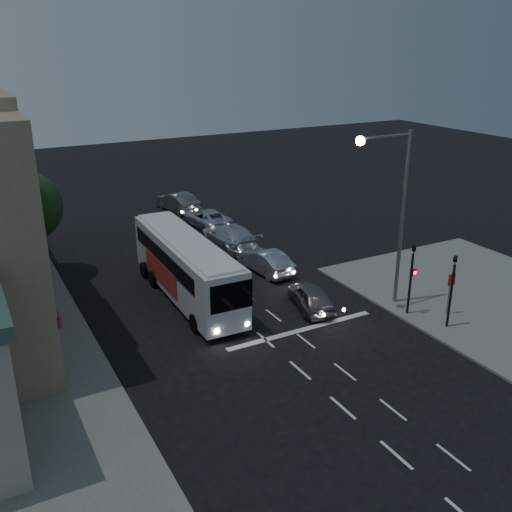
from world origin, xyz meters
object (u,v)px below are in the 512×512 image
car_extra (178,202)px  street_tree (26,204)px  streetlight (394,200)px  tour_bus (186,266)px  traffic_signal_side (452,283)px  traffic_signal_main (412,271)px  car_sedan_c (207,218)px  car_sedan_a (266,261)px  car_sedan_b (229,236)px  car_suv (311,297)px  regulatory_sign (450,287)px

car_extra → street_tree: size_ratio=0.76×
car_extra → streetlight: streetlight is taller
street_tree → tour_bus: bearing=-45.2°
street_tree → traffic_signal_side: bearing=-44.5°
traffic_signal_main → traffic_signal_side: 2.10m
car_sedan_c → car_extra: bearing=-89.8°
traffic_signal_main → street_tree: bearing=138.0°
car_sedan_a → car_sedan_b: size_ratio=0.76×
car_sedan_c → tour_bus: bearing=56.4°
car_sedan_b → car_suv: bearing=86.3°
car_sedan_b → regulatory_sign: regulatory_sign is taller
tour_bus → traffic_signal_side: 13.49m
car_suv → car_sedan_c: bearing=-79.7°
car_sedan_b → traffic_signal_side: 16.06m
car_sedan_a → traffic_signal_main: traffic_signal_main is taller
traffic_signal_main → regulatory_sign: (1.70, -1.01, -0.82)m
traffic_signal_side → street_tree: street_tree is taller
traffic_signal_main → car_suv: bearing=142.1°
car_sedan_b → streetlight: bearing=103.5°
tour_bus → street_tree: size_ratio=1.78×
car_sedan_a → traffic_signal_main: size_ratio=1.04×
tour_bus → street_tree: (-6.82, 6.86, 2.67)m
car_sedan_c → traffic_signal_main: 18.78m
car_sedan_b → street_tree: (-12.28, 0.81, 3.68)m
traffic_signal_main → regulatory_sign: traffic_signal_main is taller
car_sedan_a → car_suv: bearing=80.8°
regulatory_sign → car_sedan_a: bearing=118.6°
car_sedan_b → car_sedan_c: bearing=-98.6°
tour_bus → car_suv: size_ratio=2.85×
tour_bus → streetlight: bearing=-33.1°
car_sedan_c → car_extra: size_ratio=1.01×
car_sedan_c → regulatory_sign: 20.05m
car_suv → traffic_signal_main: size_ratio=0.95×
car_suv → street_tree: bearing=-29.4°
car_sedan_b → traffic_signal_main: bearing=103.0°
car_sedan_c → street_tree: size_ratio=0.77×
car_sedan_a → traffic_signal_main: (3.49, -8.50, 1.72)m
car_sedan_b → regulatory_sign: (5.23, -14.45, 0.78)m
traffic_signal_main → traffic_signal_side: same height
regulatory_sign → street_tree: bearing=138.9°
streetlight → street_tree: streetlight is taller
car_sedan_a → traffic_signal_side: bearing=106.7°
car_sedan_b → car_extra: 9.96m
car_extra → regulatory_sign: bearing=91.6°
car_extra → street_tree: bearing=26.2°
tour_bus → car_sedan_b: tour_bus is taller
traffic_signal_main → streetlight: bearing=100.2°
car_sedan_a → traffic_signal_main: 9.35m
tour_bus → car_sedan_c: (6.07, 11.08, -1.16)m
tour_bus → car_sedan_c: size_ratio=2.31×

